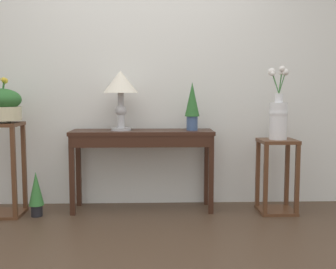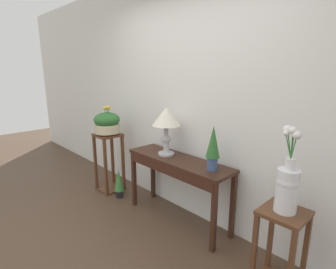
{
  "view_description": "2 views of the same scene",
  "coord_description": "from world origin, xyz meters",
  "views": [
    {
      "loc": [
        0.13,
        -2.45,
        1.08
      ],
      "look_at": [
        0.25,
        1.22,
        0.71
      ],
      "focal_mm": 43.94,
      "sensor_mm": 36.0,
      "label": 1
    },
    {
      "loc": [
        1.92,
        -0.66,
        1.7
      ],
      "look_at": [
        -0.13,
        1.29,
        0.99
      ],
      "focal_mm": 28.22,
      "sensor_mm": 36.0,
      "label": 2
    }
  ],
  "objects": [
    {
      "name": "ground_plane",
      "position": [
        0.0,
        0.0,
        -0.0
      ],
      "size": [
        12.0,
        12.0,
        0.01
      ],
      "primitive_type": "cube",
      "color": "#4C3828"
    },
    {
      "name": "back_wall_with_art",
      "position": [
        0.0,
        1.58,
        1.4
      ],
      "size": [
        9.0,
        0.1,
        2.8
      ],
      "color": "silver",
      "rests_on": "ground"
    },
    {
      "name": "planter_bowl_wide_left",
      "position": [
        -1.2,
        1.16,
        0.98
      ],
      "size": [
        0.35,
        0.35,
        0.4
      ],
      "color": "beige",
      "rests_on": "pedestal_stand_left"
    },
    {
      "name": "flower_vase_tall_right",
      "position": [
        1.24,
        1.18,
        0.89
      ],
      "size": [
        0.18,
        0.17,
        0.65
      ],
      "color": "silver",
      "rests_on": "pedestal_stand_right"
    },
    {
      "name": "table_lamp",
      "position": [
        -0.17,
        1.3,
        1.15
      ],
      "size": [
        0.32,
        0.32,
        0.54
      ],
      "color": "#B7B7BC",
      "rests_on": "console_table"
    },
    {
      "name": "pedestal_stand_right",
      "position": [
        1.24,
        1.18,
        0.34
      ],
      "size": [
        0.32,
        0.32,
        0.67
      ],
      "color": "#56331E",
      "rests_on": "ground"
    },
    {
      "name": "potted_plant_floor",
      "position": [
        -0.91,
        1.12,
        0.22
      ],
      "size": [
        0.13,
        0.13,
        0.4
      ],
      "color": "black",
      "rests_on": "ground"
    },
    {
      "name": "console_table",
      "position": [
        0.02,
        1.28,
        0.64
      ],
      "size": [
        1.3,
        0.38,
        0.75
      ],
      "color": "#381E14",
      "rests_on": "ground"
    },
    {
      "name": "potted_plant_on_console",
      "position": [
        0.48,
        1.3,
        0.99
      ],
      "size": [
        0.13,
        0.13,
        0.44
      ],
      "color": "#3D5684",
      "rests_on": "console_table"
    },
    {
      "name": "pedestal_stand_left",
      "position": [
        -1.2,
        1.16,
        0.41
      ],
      "size": [
        0.32,
        0.32,
        0.83
      ],
      "color": "#56331E",
      "rests_on": "ground"
    }
  ]
}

